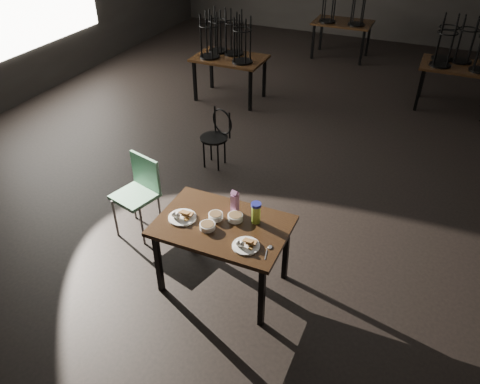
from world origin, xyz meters
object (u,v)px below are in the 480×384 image
at_px(main_table, 222,231).
at_px(school_chair, 139,189).
at_px(juice_carton, 235,202).
at_px(water_bottle, 256,212).
at_px(bentwood_chair, 217,133).

relative_size(main_table, school_chair, 1.35).
distance_m(juice_carton, water_bottle, 0.24).
relative_size(water_bottle, bentwood_chair, 0.26).
distance_m(juice_carton, school_chair, 1.30).
bearing_deg(bentwood_chair, juice_carton, -38.74).
bearing_deg(juice_carton, school_chair, 170.17).
distance_m(main_table, school_chair, 1.29).
relative_size(main_table, juice_carton, 5.01).
bearing_deg(bentwood_chair, school_chair, -74.89).
height_order(bentwood_chair, school_chair, school_chair).
height_order(main_table, water_bottle, water_bottle).
xyz_separation_m(main_table, bentwood_chair, (-1.05, 2.04, -0.20)).
distance_m(main_table, juice_carton, 0.29).
xyz_separation_m(juice_carton, bentwood_chair, (-1.08, 1.83, -0.39)).
xyz_separation_m(juice_carton, school_chair, (-1.24, 0.21, -0.32)).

